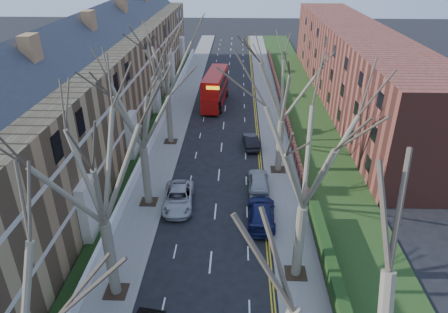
# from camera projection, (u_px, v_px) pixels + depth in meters

# --- Properties ---
(pavement_left) EXTENTS (3.00, 102.00, 0.12)m
(pavement_left) POSITION_uv_depth(u_px,v_px,m) (181.00, 107.00, 54.22)
(pavement_left) COLOR slate
(pavement_left) RESTS_ON ground
(pavement_right) EXTENTS (3.00, 102.00, 0.12)m
(pavement_right) POSITION_uv_depth(u_px,v_px,m) (270.00, 108.00, 53.83)
(pavement_right) COLOR slate
(pavement_right) RESTS_ON ground
(terrace_left) EXTENTS (9.70, 78.00, 13.60)m
(terrace_left) POSITION_uv_depth(u_px,v_px,m) (102.00, 86.00, 44.85)
(terrace_left) COLOR #93714B
(terrace_left) RESTS_ON ground
(flats_right) EXTENTS (13.97, 54.00, 10.00)m
(flats_right) POSITION_uv_depth(u_px,v_px,m) (353.00, 65.00, 54.74)
(flats_right) COLOR brown
(flats_right) RESTS_ON ground
(front_wall_left) EXTENTS (0.30, 78.00, 1.00)m
(front_wall_left) POSITION_uv_depth(u_px,v_px,m) (158.00, 126.00, 46.92)
(front_wall_left) COLOR white
(front_wall_left) RESTS_ON ground
(grass_verge_right) EXTENTS (6.00, 102.00, 0.06)m
(grass_verge_right) POSITION_uv_depth(u_px,v_px,m) (303.00, 108.00, 53.65)
(grass_verge_right) COLOR #223C15
(grass_verge_right) RESTS_ON ground
(tree_left_mid) EXTENTS (10.50, 10.50, 14.71)m
(tree_left_mid) POSITION_uv_depth(u_px,v_px,m) (94.00, 158.00, 20.57)
(tree_left_mid) COLOR brown
(tree_left_mid) RESTS_ON ground
(tree_left_far) EXTENTS (10.15, 10.15, 14.22)m
(tree_left_far) POSITION_uv_depth(u_px,v_px,m) (138.00, 99.00, 29.58)
(tree_left_far) COLOR brown
(tree_left_far) RESTS_ON ground
(tree_left_dist) EXTENTS (10.50, 10.50, 14.71)m
(tree_left_dist) POSITION_uv_depth(u_px,v_px,m) (165.00, 57.00, 40.08)
(tree_left_dist) COLOR brown
(tree_left_dist) RESTS_ON ground
(tree_right_mid) EXTENTS (10.50, 10.50, 14.71)m
(tree_right_mid) POSITION_uv_depth(u_px,v_px,m) (310.00, 145.00, 21.97)
(tree_right_mid) COLOR brown
(tree_right_mid) RESTS_ON ground
(tree_right_far) EXTENTS (10.15, 10.15, 14.22)m
(tree_right_far) POSITION_uv_depth(u_px,v_px,m) (284.00, 78.00, 34.53)
(tree_right_far) COLOR brown
(tree_right_far) RESTS_ON ground
(double_decker_bus) EXTENTS (3.35, 10.53, 4.35)m
(double_decker_bus) POSITION_uv_depth(u_px,v_px,m) (215.00, 89.00, 54.55)
(double_decker_bus) COLOR #AB0F0C
(double_decker_bus) RESTS_ON ground
(car_left_far) EXTENTS (2.72, 5.40, 1.47)m
(car_left_far) POSITION_uv_depth(u_px,v_px,m) (178.00, 198.00, 33.21)
(car_left_far) COLOR #A8A9AE
(car_left_far) RESTS_ON ground
(car_right_near) EXTENTS (2.32, 5.33, 1.53)m
(car_right_near) POSITION_uv_depth(u_px,v_px,m) (261.00, 213.00, 31.26)
(car_right_near) COLOR #161C4D
(car_right_near) RESTS_ON ground
(car_right_mid) EXTENTS (1.87, 4.64, 1.58)m
(car_right_mid) POSITION_uv_depth(u_px,v_px,m) (258.00, 181.00, 35.49)
(car_right_mid) COLOR #9EA2A7
(car_right_mid) RESTS_ON ground
(car_right_far) EXTENTS (1.89, 4.33, 1.39)m
(car_right_far) POSITION_uv_depth(u_px,v_px,m) (251.00, 141.00, 43.15)
(car_right_far) COLOR black
(car_right_far) RESTS_ON ground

